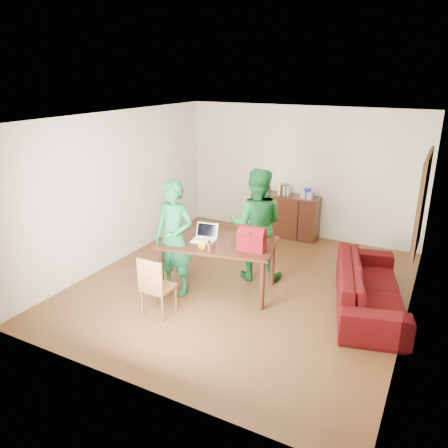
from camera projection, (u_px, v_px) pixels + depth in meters
The scene contains 10 objects.
room at pixel (248, 207), 6.86m from camera, with size 5.20×5.70×2.90m.
table at pixel (218, 248), 6.82m from camera, with size 1.91×1.31×0.82m.
chair at pixel (158, 297), 6.26m from camera, with size 0.41×0.39×0.91m.
person_near at pixel (174, 238), 6.70m from camera, with size 0.66×0.44×1.82m, color #13592D.
person_far at pixel (256, 225), 7.19m from camera, with size 0.92×0.71×1.89m, color #13561F.
laptop at pixel (204, 238), 6.81m from camera, with size 0.38×0.29×0.25m.
bananas at pixel (202, 247), 6.51m from camera, with size 0.15×0.10×0.06m, color gold, non-canonical shape.
bottle at pixel (209, 246), 6.39m from camera, with size 0.06×0.06×0.17m, color #572C14.
red_bag at pixel (252, 241), 6.43m from camera, with size 0.40×0.23×0.29m, color maroon.
sofa at pixel (370, 286), 6.43m from camera, with size 2.31×0.90×0.67m, color #34060E.
Camera 1 is at (2.72, -5.85, 3.33)m, focal length 35.00 mm.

